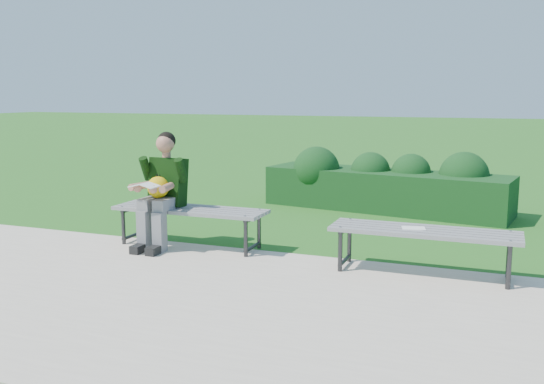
% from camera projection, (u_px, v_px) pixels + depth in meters
% --- Properties ---
extents(ground, '(80.00, 80.00, 0.00)m').
position_uv_depth(ground, '(294.00, 255.00, 6.69)').
color(ground, '#187B17').
rests_on(ground, ground).
extents(walkway, '(30.00, 3.50, 0.02)m').
position_uv_depth(walkway, '(227.00, 306.00, 5.07)').
color(walkway, beige).
rests_on(walkway, ground).
extents(hedge, '(3.80, 1.51, 0.94)m').
position_uv_depth(hedge, '(386.00, 184.00, 9.25)').
color(hedge, '#1A3F11').
rests_on(hedge, ground).
extents(bench_left, '(1.80, 0.50, 0.46)m').
position_uv_depth(bench_left, '(190.00, 213.00, 6.95)').
color(bench_left, gray).
rests_on(bench_left, walkway).
extents(bench_right, '(1.80, 0.50, 0.46)m').
position_uv_depth(bench_right, '(424.00, 235.00, 5.86)').
color(bench_right, gray).
rests_on(bench_right, walkway).
extents(seated_boy, '(0.56, 0.76, 1.31)m').
position_uv_depth(seated_boy, '(162.00, 187.00, 6.92)').
color(seated_boy, slate).
rests_on(seated_boy, walkway).
extents(paper_sheet, '(0.25, 0.21, 0.01)m').
position_uv_depth(paper_sheet, '(414.00, 228.00, 5.89)').
color(paper_sheet, white).
rests_on(paper_sheet, bench_right).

